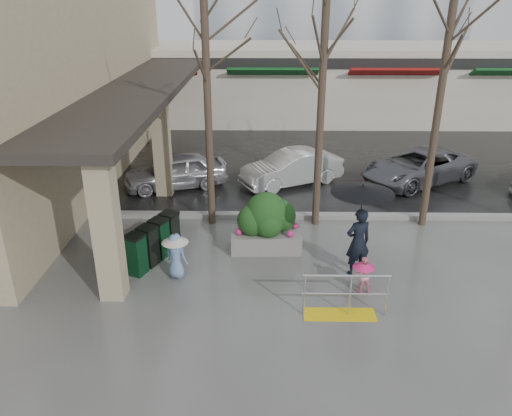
{
  "coord_description": "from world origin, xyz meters",
  "views": [
    {
      "loc": [
        -0.4,
        -10.47,
        6.57
      ],
      "look_at": [
        -0.6,
        1.76,
        1.3
      ],
      "focal_mm": 35.0,
      "sensor_mm": 36.0,
      "label": 1
    }
  ],
  "objects_px": {
    "handrail": "(343,301)",
    "child_blue": "(176,252)",
    "car_a": "(175,171)",
    "tree_midwest": "(324,47)",
    "car_c": "(418,166)",
    "tree_mideast": "(445,62)",
    "news_boxes": "(154,242)",
    "planter": "(267,223)",
    "tree_west": "(206,53)",
    "woman": "(360,219)",
    "child_pink": "(363,272)",
    "car_b": "(291,168)"
  },
  "relations": [
    {
      "from": "child_blue",
      "to": "car_b",
      "type": "bearing_deg",
      "value": -89.44
    },
    {
      "from": "planter",
      "to": "tree_west",
      "type": "bearing_deg",
      "value": 135.0
    },
    {
      "from": "child_blue",
      "to": "car_c",
      "type": "relative_size",
      "value": 0.26
    },
    {
      "from": "tree_midwest",
      "to": "child_pink",
      "type": "relative_size",
      "value": 7.55
    },
    {
      "from": "woman",
      "to": "child_blue",
      "type": "xyz_separation_m",
      "value": [
        -4.52,
        -0.22,
        -0.84
      ]
    },
    {
      "from": "handrail",
      "to": "child_pink",
      "type": "bearing_deg",
      "value": 58.45
    },
    {
      "from": "handrail",
      "to": "planter",
      "type": "distance_m",
      "value": 3.57
    },
    {
      "from": "child_pink",
      "to": "handrail",
      "type": "bearing_deg",
      "value": 56.2
    },
    {
      "from": "handrail",
      "to": "woman",
      "type": "relative_size",
      "value": 0.78
    },
    {
      "from": "tree_midwest",
      "to": "planter",
      "type": "relative_size",
      "value": 3.6
    },
    {
      "from": "handrail",
      "to": "tree_mideast",
      "type": "xyz_separation_m",
      "value": [
        3.14,
        4.8,
        4.48
      ]
    },
    {
      "from": "tree_mideast",
      "to": "news_boxes",
      "type": "xyz_separation_m",
      "value": [
        -7.79,
        -2.4,
        -4.32
      ]
    },
    {
      "from": "tree_west",
      "to": "planter",
      "type": "height_order",
      "value": "tree_west"
    },
    {
      "from": "handrail",
      "to": "tree_midwest",
      "type": "xyz_separation_m",
      "value": [
        -0.16,
        4.8,
        4.86
      ]
    },
    {
      "from": "tree_midwest",
      "to": "child_blue",
      "type": "bearing_deg",
      "value": -139.44
    },
    {
      "from": "child_blue",
      "to": "news_boxes",
      "type": "relative_size",
      "value": 0.61
    },
    {
      "from": "child_blue",
      "to": "planter",
      "type": "height_order",
      "value": "planter"
    },
    {
      "from": "tree_midwest",
      "to": "car_b",
      "type": "distance_m",
      "value": 5.8
    },
    {
      "from": "child_blue",
      "to": "car_a",
      "type": "height_order",
      "value": "car_a"
    },
    {
      "from": "tree_midwest",
      "to": "child_blue",
      "type": "distance_m",
      "value": 6.72
    },
    {
      "from": "tree_mideast",
      "to": "woman",
      "type": "relative_size",
      "value": 2.67
    },
    {
      "from": "planter",
      "to": "car_b",
      "type": "bearing_deg",
      "value": 79.69
    },
    {
      "from": "child_blue",
      "to": "planter",
      "type": "bearing_deg",
      "value": -119.58
    },
    {
      "from": "news_boxes",
      "to": "tree_midwest",
      "type": "bearing_deg",
      "value": 51.98
    },
    {
      "from": "tree_mideast",
      "to": "car_a",
      "type": "distance_m",
      "value": 9.65
    },
    {
      "from": "tree_midwest",
      "to": "tree_mideast",
      "type": "relative_size",
      "value": 1.08
    },
    {
      "from": "handrail",
      "to": "child_pink",
      "type": "distance_m",
      "value": 1.15
    },
    {
      "from": "handrail",
      "to": "car_c",
      "type": "xyz_separation_m",
      "value": [
        4.0,
        8.54,
        0.25
      ]
    },
    {
      "from": "woman",
      "to": "news_boxes",
      "type": "relative_size",
      "value": 1.25
    },
    {
      "from": "handrail",
      "to": "child_blue",
      "type": "relative_size",
      "value": 1.6
    },
    {
      "from": "car_a",
      "to": "car_b",
      "type": "distance_m",
      "value": 4.26
    },
    {
      "from": "news_boxes",
      "to": "car_c",
      "type": "relative_size",
      "value": 0.43
    },
    {
      "from": "handrail",
      "to": "car_c",
      "type": "relative_size",
      "value": 0.42
    },
    {
      "from": "handrail",
      "to": "car_a",
      "type": "bearing_deg",
      "value": 122.37
    },
    {
      "from": "tree_mideast",
      "to": "woman",
      "type": "xyz_separation_m",
      "value": [
        -2.55,
        -3.0,
        -3.32
      ]
    },
    {
      "from": "planter",
      "to": "news_boxes",
      "type": "height_order",
      "value": "planter"
    },
    {
      "from": "car_c",
      "to": "child_pink",
      "type": "bearing_deg",
      "value": -54.96
    },
    {
      "from": "tree_midwest",
      "to": "tree_mideast",
      "type": "bearing_deg",
      "value": -0.0
    },
    {
      "from": "news_boxes",
      "to": "car_b",
      "type": "relative_size",
      "value": 0.51
    },
    {
      "from": "tree_midwest",
      "to": "woman",
      "type": "bearing_deg",
      "value": -75.99
    },
    {
      "from": "woman",
      "to": "child_blue",
      "type": "height_order",
      "value": "woman"
    },
    {
      "from": "woman",
      "to": "tree_west",
      "type": "bearing_deg",
      "value": -55.47
    },
    {
      "from": "car_b",
      "to": "car_c",
      "type": "bearing_deg",
      "value": 65.46
    },
    {
      "from": "handrail",
      "to": "tree_mideast",
      "type": "bearing_deg",
      "value": 56.81
    },
    {
      "from": "tree_midwest",
      "to": "car_c",
      "type": "bearing_deg",
      "value": 41.98
    },
    {
      "from": "tree_mideast",
      "to": "planter",
      "type": "relative_size",
      "value": 3.34
    },
    {
      "from": "tree_midwest",
      "to": "planter",
      "type": "bearing_deg",
      "value": -132.06
    },
    {
      "from": "child_blue",
      "to": "car_b",
      "type": "relative_size",
      "value": 0.31
    },
    {
      "from": "car_c",
      "to": "car_b",
      "type": "bearing_deg",
      "value": -117.64
    },
    {
      "from": "child_pink",
      "to": "car_b",
      "type": "bearing_deg",
      "value": -81.91
    }
  ]
}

